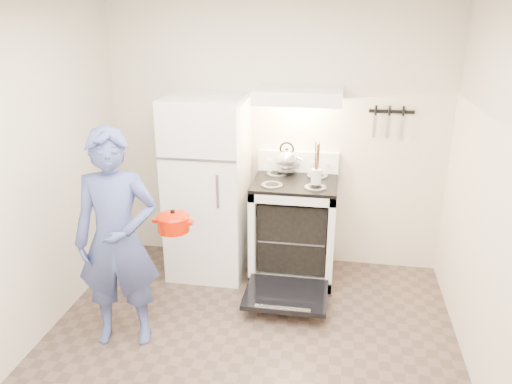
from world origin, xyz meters
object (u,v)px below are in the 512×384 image
Objects in this scene: tea_kettle at (287,158)px; dutch_oven at (173,224)px; refrigerator at (208,187)px; stove_body at (294,230)px; person at (117,240)px.

tea_kettle reaches higher than dutch_oven.
dutch_oven is (-0.75, -1.11, -0.23)m from tea_kettle.
stove_body is (0.81, 0.02, -0.39)m from refrigerator.
refrigerator is 1.24m from person.
refrigerator reaches higher than stove_body.
stove_body is 0.68m from tea_kettle.
stove_body is 1.32m from dutch_oven.
tea_kettle is (-0.10, 0.19, 0.64)m from stove_body.
stove_body is at bearing 1.77° from refrigerator.
person is 5.28× the size of dutch_oven.
person reaches higher than tea_kettle.
stove_body is at bearing 33.82° from person.
person is (-0.37, -1.18, -0.01)m from refrigerator.
refrigerator reaches higher than dutch_oven.
tea_kettle is (0.71, 0.22, 0.25)m from refrigerator.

